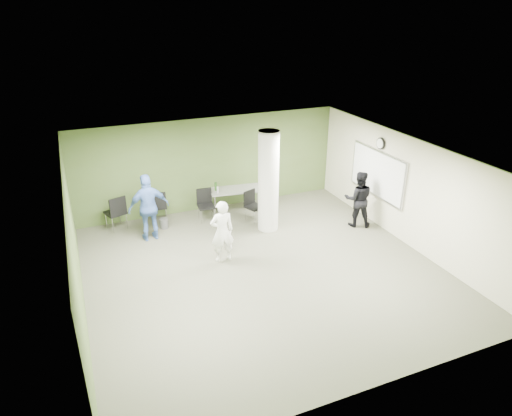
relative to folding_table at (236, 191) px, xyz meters
name	(u,v)px	position (x,y,z in m)	size (l,w,h in m)	color
floor	(263,271)	(-0.55, -3.38, -0.70)	(8.00, 8.00, 0.00)	#4E4E3D
ceiling	(264,157)	(-0.55, -3.38, 2.10)	(8.00, 8.00, 0.00)	white
wall_back	(211,164)	(-0.55, 0.62, 0.70)	(8.00, 0.02, 2.80)	#4B5F2D
wall_left	(74,251)	(-4.55, -3.38, 0.70)	(0.02, 8.00, 2.80)	#4B5F2D
wall_right_cream	(408,191)	(3.45, -3.38, 0.70)	(0.02, 8.00, 2.80)	beige
column	(268,182)	(0.45, -1.38, 0.70)	(0.56, 0.56, 2.80)	silver
whiteboard	(377,173)	(3.37, -2.18, 0.80)	(0.05, 2.30, 1.30)	silver
wall_clock	(381,143)	(3.37, -2.18, 1.65)	(0.06, 0.32, 0.32)	black
folding_table	(236,191)	(0.00, 0.00, 0.00)	(1.65, 0.89, 1.00)	gray
wastebasket	(164,223)	(-2.24, -0.23, -0.56)	(0.24, 0.24, 0.28)	#4C4C4C
chair_back_left	(116,210)	(-3.44, 0.14, -0.11)	(0.64, 0.64, 1.01)	black
chair_back_right	(158,204)	(-2.29, 0.19, -0.13)	(0.55, 0.55, 0.97)	black
chair_table_left	(205,202)	(-0.99, -0.14, -0.16)	(0.49, 0.49, 0.92)	black
chair_table_right	(252,203)	(0.26, -0.69, -0.18)	(0.58, 0.58, 0.89)	black
woman_white	(222,231)	(-1.28, -2.54, 0.09)	(0.57, 0.38, 1.58)	white
man_black	(358,199)	(2.85, -2.16, 0.11)	(0.78, 0.61, 1.61)	black
man_blue	(149,208)	(-2.68, -0.75, 0.22)	(1.07, 0.45, 1.83)	#4668AE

